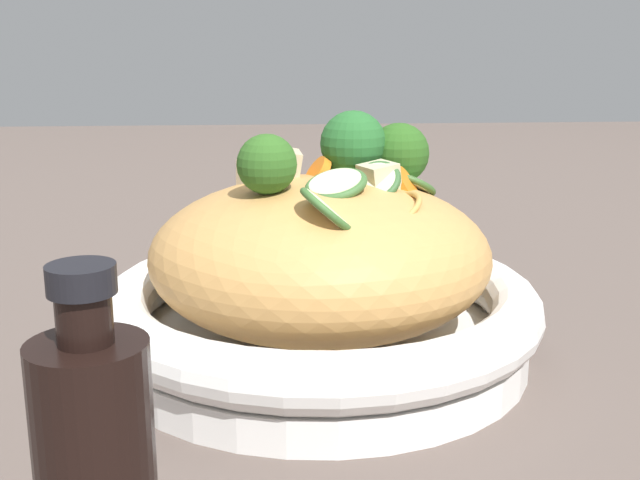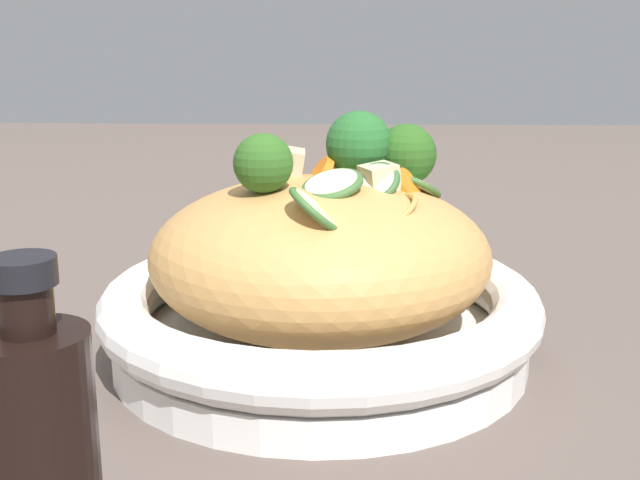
{
  "view_description": "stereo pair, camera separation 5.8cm",
  "coord_description": "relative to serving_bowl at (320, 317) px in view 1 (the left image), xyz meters",
  "views": [
    {
      "loc": [
        0.04,
        0.56,
        0.24
      ],
      "look_at": [
        0.0,
        0.0,
        0.09
      ],
      "focal_mm": 46.1,
      "sensor_mm": 36.0,
      "label": 1
    },
    {
      "loc": [
        -0.02,
        0.56,
        0.24
      ],
      "look_at": [
        0.0,
        0.0,
        0.09
      ],
      "focal_mm": 46.1,
      "sensor_mm": 36.0,
      "label": 2
    }
  ],
  "objects": [
    {
      "name": "ground_plane",
      "position": [
        0.0,
        0.0,
        -0.03
      ],
      "size": [
        3.0,
        3.0,
        0.0
      ],
      "primitive_type": "plane",
      "color": "brown"
    },
    {
      "name": "serving_bowl",
      "position": [
        0.0,
        0.0,
        0.0
      ],
      "size": [
        0.32,
        0.32,
        0.06
      ],
      "color": "white",
      "rests_on": "ground_plane"
    },
    {
      "name": "noodle_heap",
      "position": [
        -0.0,
        -0.0,
        0.05
      ],
      "size": [
        0.24,
        0.24,
        0.11
      ],
      "color": "tan",
      "rests_on": "serving_bowl"
    },
    {
      "name": "broccoli_florets",
      "position": [
        -0.02,
        -0.03,
        0.12
      ],
      "size": [
        0.15,
        0.12,
        0.07
      ],
      "color": "#8DAB76",
      "rests_on": "serving_bowl"
    },
    {
      "name": "carrot_coins",
      "position": [
        -0.03,
        -0.02,
        0.1
      ],
      "size": [
        0.09,
        0.08,
        0.03
      ],
      "color": "orange",
      "rests_on": "serving_bowl"
    },
    {
      "name": "zucchini_slices",
      "position": [
        -0.03,
        0.02,
        0.1
      ],
      "size": [
        0.12,
        0.15,
        0.04
      ],
      "color": "beige",
      "rests_on": "serving_bowl"
    },
    {
      "name": "chicken_chunks",
      "position": [
        0.02,
        -0.02,
        0.1
      ],
      "size": [
        0.12,
        0.06,
        0.03
      ],
      "color": "beige",
      "rests_on": "serving_bowl"
    },
    {
      "name": "soy_sauce_bottle",
      "position": [
        0.11,
        0.25,
        0.03
      ],
      "size": [
        0.05,
        0.05,
        0.15
      ],
      "color": "black",
      "rests_on": "ground_plane"
    }
  ]
}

